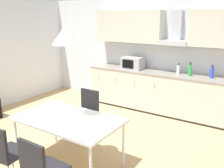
{
  "coord_description": "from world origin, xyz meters",
  "views": [
    {
      "loc": [
        2.51,
        -2.75,
        2.11
      ],
      "look_at": [
        0.29,
        0.7,
        1.0
      ],
      "focal_mm": 40.0,
      "sensor_mm": 36.0,
      "label": 1
    }
  ],
  "objects_px": {
    "dining_table": "(68,121)",
    "microwave": "(133,63)",
    "bottle_blue": "(212,73)",
    "pendant_lamp": "(64,36)",
    "chair_near_right": "(40,167)",
    "chair_near_left": "(3,150)",
    "chair_far_left": "(87,109)",
    "bottle_white": "(178,69)",
    "bottle_green": "(190,70)"
  },
  "relations": [
    {
      "from": "dining_table",
      "to": "microwave",
      "type": "bearing_deg",
      "value": 99.12
    },
    {
      "from": "dining_table",
      "to": "bottle_blue",
      "type": "bearing_deg",
      "value": 64.39
    },
    {
      "from": "bottle_blue",
      "to": "pendant_lamp",
      "type": "relative_size",
      "value": 0.82
    },
    {
      "from": "chair_near_right",
      "to": "chair_near_left",
      "type": "bearing_deg",
      "value": 179.96
    },
    {
      "from": "microwave",
      "to": "chair_near_left",
      "type": "bearing_deg",
      "value": -88.19
    },
    {
      "from": "bottle_blue",
      "to": "pendant_lamp",
      "type": "distance_m",
      "value": 3.18
    },
    {
      "from": "chair_near_right",
      "to": "bottle_blue",
      "type": "bearing_deg",
      "value": 74.53
    },
    {
      "from": "dining_table",
      "to": "pendant_lamp",
      "type": "height_order",
      "value": "pendant_lamp"
    },
    {
      "from": "chair_near_left",
      "to": "pendant_lamp",
      "type": "xyz_separation_m",
      "value": [
        0.32,
        0.82,
        1.34
      ]
    },
    {
      "from": "chair_far_left",
      "to": "bottle_white",
      "type": "bearing_deg",
      "value": 63.62
    },
    {
      "from": "chair_far_left",
      "to": "pendant_lamp",
      "type": "xyz_separation_m",
      "value": [
        0.33,
        -0.82,
        1.34
      ]
    },
    {
      "from": "microwave",
      "to": "bottle_blue",
      "type": "relative_size",
      "value": 1.82
    },
    {
      "from": "dining_table",
      "to": "chair_near_left",
      "type": "distance_m",
      "value": 0.9
    },
    {
      "from": "chair_near_left",
      "to": "dining_table",
      "type": "bearing_deg",
      "value": 68.44
    },
    {
      "from": "bottle_blue",
      "to": "dining_table",
      "type": "relative_size",
      "value": 0.18
    },
    {
      "from": "bottle_green",
      "to": "chair_near_right",
      "type": "bearing_deg",
      "value": -99.17
    },
    {
      "from": "chair_near_right",
      "to": "pendant_lamp",
      "type": "xyz_separation_m",
      "value": [
        -0.33,
        0.82,
        1.34
      ]
    },
    {
      "from": "bottle_blue",
      "to": "chair_far_left",
      "type": "height_order",
      "value": "bottle_blue"
    },
    {
      "from": "bottle_white",
      "to": "pendant_lamp",
      "type": "xyz_separation_m",
      "value": [
        -0.64,
        -2.78,
        0.85
      ]
    },
    {
      "from": "bottle_green",
      "to": "chair_near_right",
      "type": "height_order",
      "value": "bottle_green"
    },
    {
      "from": "dining_table",
      "to": "chair_far_left",
      "type": "bearing_deg",
      "value": 111.99
    },
    {
      "from": "chair_near_left",
      "to": "microwave",
      "type": "bearing_deg",
      "value": 91.81
    },
    {
      "from": "chair_far_left",
      "to": "chair_near_left",
      "type": "distance_m",
      "value": 1.64
    },
    {
      "from": "bottle_white",
      "to": "pendant_lamp",
      "type": "bearing_deg",
      "value": -102.92
    },
    {
      "from": "bottle_white",
      "to": "dining_table",
      "type": "distance_m",
      "value": 2.87
    },
    {
      "from": "chair_far_left",
      "to": "pendant_lamp",
      "type": "distance_m",
      "value": 1.6
    },
    {
      "from": "microwave",
      "to": "pendant_lamp",
      "type": "height_order",
      "value": "pendant_lamp"
    },
    {
      "from": "dining_table",
      "to": "pendant_lamp",
      "type": "distance_m",
      "value": 1.18
    },
    {
      "from": "bottle_green",
      "to": "chair_near_left",
      "type": "xyz_separation_m",
      "value": [
        -1.23,
        -3.54,
        -0.51
      ]
    },
    {
      "from": "bottle_green",
      "to": "chair_near_right",
      "type": "xyz_separation_m",
      "value": [
        -0.57,
        -3.54,
        -0.51
      ]
    },
    {
      "from": "microwave",
      "to": "pendant_lamp",
      "type": "relative_size",
      "value": 1.5
    },
    {
      "from": "bottle_green",
      "to": "pendant_lamp",
      "type": "relative_size",
      "value": 0.89
    },
    {
      "from": "bottle_green",
      "to": "dining_table",
      "type": "xyz_separation_m",
      "value": [
        -0.9,
        -2.72,
        -0.35
      ]
    },
    {
      "from": "microwave",
      "to": "bottle_white",
      "type": "height_order",
      "value": "microwave"
    },
    {
      "from": "chair_near_left",
      "to": "pendant_lamp",
      "type": "distance_m",
      "value": 1.6
    },
    {
      "from": "bottle_white",
      "to": "dining_table",
      "type": "bearing_deg",
      "value": -102.92
    },
    {
      "from": "pendant_lamp",
      "to": "chair_far_left",
      "type": "bearing_deg",
      "value": 111.99
    },
    {
      "from": "microwave",
      "to": "chair_far_left",
      "type": "height_order",
      "value": "microwave"
    },
    {
      "from": "microwave",
      "to": "chair_far_left",
      "type": "relative_size",
      "value": 0.55
    },
    {
      "from": "microwave",
      "to": "bottle_blue",
      "type": "height_order",
      "value": "microwave"
    },
    {
      "from": "dining_table",
      "to": "bottle_white",
      "type": "bearing_deg",
      "value": 77.08
    },
    {
      "from": "bottle_green",
      "to": "bottle_white",
      "type": "bearing_deg",
      "value": 166.83
    },
    {
      "from": "bottle_white",
      "to": "pendant_lamp",
      "type": "relative_size",
      "value": 0.71
    },
    {
      "from": "bottle_green",
      "to": "microwave",
      "type": "bearing_deg",
      "value": 179.75
    },
    {
      "from": "chair_far_left",
      "to": "pendant_lamp",
      "type": "height_order",
      "value": "pendant_lamp"
    },
    {
      "from": "bottle_blue",
      "to": "dining_table",
      "type": "bearing_deg",
      "value": -115.61
    },
    {
      "from": "chair_far_left",
      "to": "chair_near_left",
      "type": "height_order",
      "value": "same"
    },
    {
      "from": "chair_far_left",
      "to": "pendant_lamp",
      "type": "bearing_deg",
      "value": -68.01
    },
    {
      "from": "microwave",
      "to": "bottle_blue",
      "type": "bearing_deg",
      "value": 1.52
    },
    {
      "from": "chair_near_right",
      "to": "microwave",
      "type": "bearing_deg",
      "value": 102.25
    }
  ]
}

